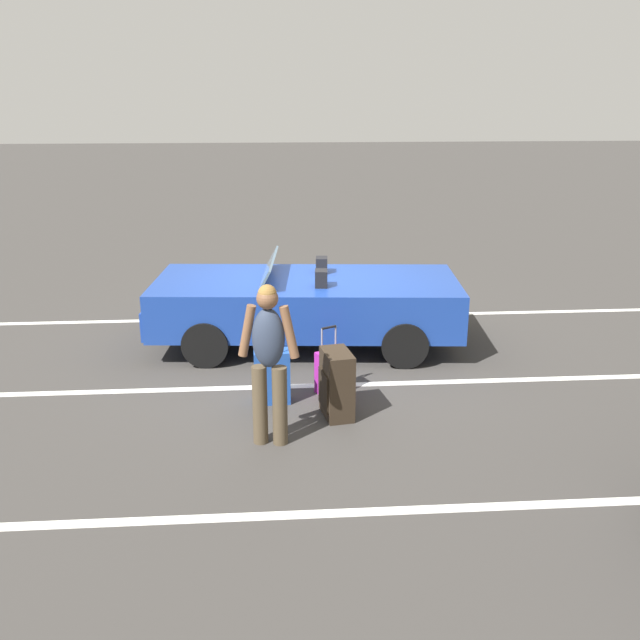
% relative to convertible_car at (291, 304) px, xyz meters
% --- Properties ---
extents(ground_plane, '(80.00, 80.00, 0.00)m').
position_rel_convertible_car_xyz_m(ground_plane, '(-0.21, 0.02, -0.59)').
color(ground_plane, '#383533').
extents(lot_line_near, '(18.00, 0.12, 0.01)m').
position_rel_convertible_car_xyz_m(lot_line_near, '(-0.21, -1.22, -0.59)').
color(lot_line_near, silver).
rests_on(lot_line_near, ground_plane).
extents(lot_line_mid, '(18.00, 0.12, 0.01)m').
position_rel_convertible_car_xyz_m(lot_line_mid, '(-0.21, 1.48, -0.59)').
color(lot_line_mid, silver).
rests_on(lot_line_mid, ground_plane).
extents(lot_line_far, '(18.00, 0.12, 0.01)m').
position_rel_convertible_car_xyz_m(lot_line_far, '(-0.21, 4.18, -0.59)').
color(lot_line_far, silver).
rests_on(lot_line_far, ground_plane).
extents(convertible_car, '(4.27, 2.09, 1.24)m').
position_rel_convertible_car_xyz_m(convertible_car, '(0.00, 0.00, 0.00)').
color(convertible_car, navy).
rests_on(convertible_car, ground_plane).
extents(suitcase_large_black, '(0.37, 0.52, 0.74)m').
position_rel_convertible_car_xyz_m(suitcase_large_black, '(-0.41, 2.30, -0.22)').
color(suitcase_large_black, '#2D2319').
rests_on(suitcase_large_black, ground_plane).
extents(suitcase_medium_bright, '(0.41, 0.27, 0.98)m').
position_rel_convertible_car_xyz_m(suitcase_medium_bright, '(0.29, 1.89, -0.28)').
color(suitcase_medium_bright, '#1E479E').
rests_on(suitcase_medium_bright, ground_plane).
extents(suitcase_small_carryon, '(0.39, 0.33, 0.80)m').
position_rel_convertible_car_xyz_m(suitcase_small_carryon, '(-0.41, 1.68, -0.34)').
color(suitcase_small_carryon, '#991E8C').
rests_on(suitcase_small_carryon, ground_plane).
extents(traveler_person, '(0.61, 0.27, 1.65)m').
position_rel_convertible_car_xyz_m(traveler_person, '(0.31, 2.88, 0.34)').
color(traveler_person, '#4C3F2D').
rests_on(traveler_person, ground_plane).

